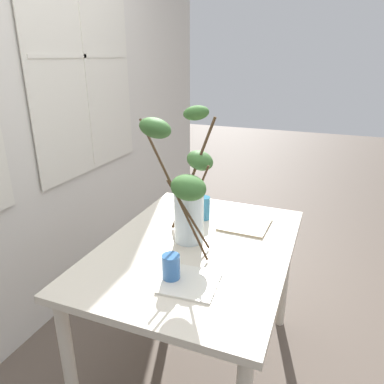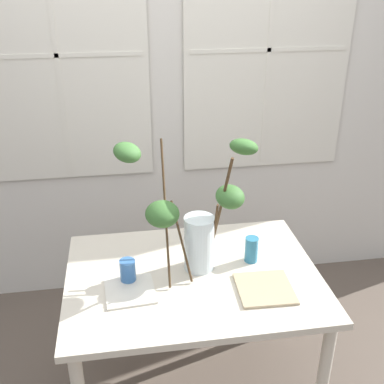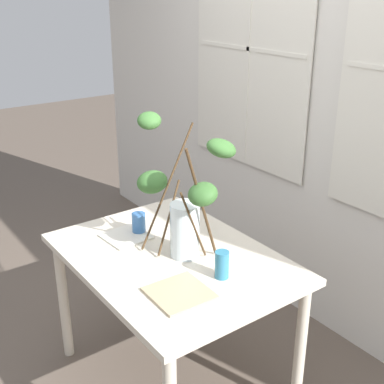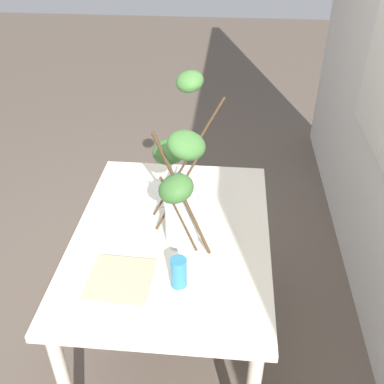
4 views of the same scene
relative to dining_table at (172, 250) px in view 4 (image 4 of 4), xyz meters
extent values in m
plane|color=brown|center=(0.00, 0.00, -0.67)|extent=(14.00, 14.00, 0.00)
cube|color=beige|center=(0.00, 0.00, 0.08)|extent=(1.18, 0.87, 0.03)
cylinder|color=beige|center=(-0.53, -0.37, -0.30)|extent=(0.05, 0.05, 0.73)
cylinder|color=beige|center=(-0.53, 0.37, -0.30)|extent=(0.05, 0.05, 0.73)
cylinder|color=silver|center=(0.04, 0.05, 0.23)|extent=(0.14, 0.14, 0.27)
cylinder|color=silver|center=(0.04, 0.05, 0.14)|extent=(0.13, 0.13, 0.09)
cylinder|color=#47331E|center=(0.14, 0.07, 0.39)|extent=(0.06, 0.22, 0.58)
ellipsoid|color=#38662D|center=(0.24, 0.10, 0.68)|extent=(0.17, 0.16, 0.12)
cylinder|color=#47331E|center=(0.11, 0.05, 0.28)|extent=(0.01, 0.15, 0.36)
ellipsoid|color=#38662D|center=(0.18, 0.05, 0.46)|extent=(0.15, 0.16, 0.14)
cylinder|color=#47331E|center=(-0.12, 0.06, 0.40)|extent=(0.02, 0.31, 0.60)
ellipsoid|color=#38662D|center=(-0.27, 0.06, 0.70)|extent=(0.14, 0.13, 0.12)
cylinder|color=#47331E|center=(-0.05, 0.02, 0.27)|extent=(0.08, 0.19, 0.34)
ellipsoid|color=#38662D|center=(-0.14, -0.02, 0.44)|extent=(0.19, 0.21, 0.13)
cylinder|color=#386BAD|center=(-0.30, -0.01, 0.15)|extent=(0.07, 0.07, 0.11)
cylinder|color=teal|center=(0.30, 0.07, 0.16)|extent=(0.06, 0.06, 0.13)
cube|color=silver|center=(-0.30, -0.09, 0.10)|extent=(0.23, 0.23, 0.01)
cube|color=tan|center=(0.30, -0.16, 0.10)|extent=(0.25, 0.25, 0.01)
camera|label=1|loc=(-1.42, -0.54, 0.94)|focal=33.86mm
camera|label=2|loc=(-0.29, -1.79, 1.41)|focal=44.04mm
camera|label=3|loc=(1.81, -1.20, 1.32)|focal=47.79mm
camera|label=4|loc=(1.51, 0.23, 1.39)|focal=41.93mm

